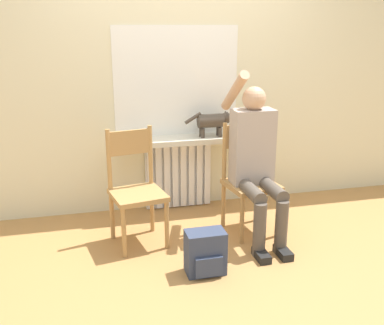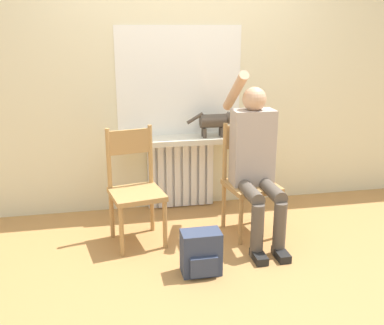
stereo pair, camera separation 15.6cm
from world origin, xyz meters
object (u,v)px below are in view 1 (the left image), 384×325
cat (214,121)px  backpack (205,253)px  person (256,157)px  chair_right (249,178)px  chair_left (136,188)px

cat → backpack: bearing=-108.8°
person → chair_right: bearing=93.6°
backpack → chair_left: bearing=123.7°
chair_right → chair_left: bearing=172.2°
chair_right → person: size_ratio=0.68×
chair_right → cat: size_ratio=2.09×
chair_right → person: person is taller
chair_left → person: (0.97, -0.11, 0.22)m
cat → person: bearing=-74.9°
chair_left → chair_right: 0.96m
chair_left → backpack: chair_left is taller
chair_left → backpack: 0.80m
cat → backpack: size_ratio=1.40×
backpack → person: bearing=41.9°
person → chair_left: bearing=173.3°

